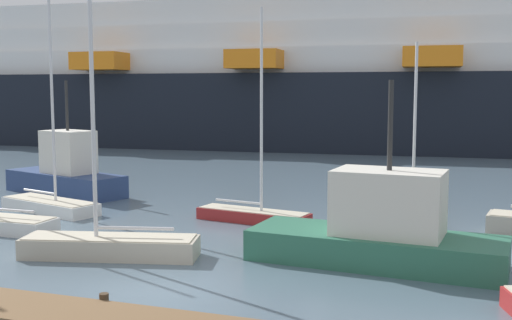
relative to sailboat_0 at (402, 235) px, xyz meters
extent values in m
plane|color=slate|center=(-6.26, -8.06, -0.40)|extent=(600.00, 600.00, 0.00)
cylinder|color=#423323|center=(-6.26, -10.91, 0.00)|extent=(0.24, 0.24, 0.80)
cube|color=navy|center=(-0.01, 0.00, -0.13)|extent=(4.77, 2.09, 0.53)
cube|color=beige|center=(-0.01, 0.00, 0.15)|extent=(4.57, 1.96, 0.04)
cylinder|color=silver|center=(0.36, -0.08, 3.71)|extent=(0.11, 0.11, 7.15)
cylinder|color=silver|center=(-0.66, 0.15, 0.48)|extent=(2.06, 0.53, 0.09)
cube|color=white|center=(-16.95, 1.16, -0.10)|extent=(5.80, 3.20, 0.58)
cube|color=beige|center=(-16.95, 1.16, 0.21)|extent=(5.55, 3.01, 0.04)
cylinder|color=silver|center=(-16.52, 1.04, 5.11)|extent=(0.13, 0.13, 9.85)
cylinder|color=silver|center=(-17.72, 1.40, 0.54)|extent=(2.43, 0.82, 0.11)
cylinder|color=silver|center=(-15.69, -3.11, 0.55)|extent=(2.37, 0.10, 0.10)
cube|color=maroon|center=(-6.82, 2.16, -0.14)|extent=(5.42, 2.15, 0.52)
cube|color=beige|center=(-6.82, 2.16, 0.14)|extent=(5.19, 2.01, 0.04)
cylinder|color=silver|center=(-6.40, 2.09, 4.61)|extent=(0.13, 0.13, 8.97)
cylinder|color=silver|center=(-7.57, 2.28, 0.47)|extent=(2.36, 0.49, 0.10)
cube|color=#BCB29E|center=(-9.63, -5.21, -0.04)|extent=(6.42, 3.01, 0.72)
cube|color=beige|center=(-9.63, -5.21, 0.34)|extent=(6.15, 2.83, 0.04)
cylinder|color=silver|center=(-10.12, -5.33, 4.73)|extent=(0.15, 0.15, 8.81)
cylinder|color=silver|center=(-8.76, -4.99, 0.67)|extent=(2.75, 0.79, 0.12)
cube|color=navy|center=(-19.51, 5.94, 0.23)|extent=(8.37, 4.84, 1.25)
cube|color=silver|center=(-19.13, 5.81, 2.05)|extent=(3.31, 2.68, 2.41)
cylinder|color=#262626|center=(-19.13, 5.81, 4.66)|extent=(0.16, 0.16, 2.80)
cube|color=#2D6B51|center=(-0.61, -2.98, 0.13)|extent=(8.79, 3.63, 1.06)
cube|color=silver|center=(-0.19, -3.02, 1.76)|extent=(3.77, 2.51, 2.19)
cylinder|color=#262626|center=(-0.19, -3.02, 4.35)|extent=(0.17, 0.17, 3.00)
cube|color=orange|center=(-33.13, 31.26, 8.40)|extent=(5.18, 4.16, 1.73)
cube|color=orange|center=(-17.14, 32.30, 8.40)|extent=(5.18, 4.16, 1.73)
cube|color=orange|center=(-1.15, 33.35, 8.40)|extent=(5.18, 4.16, 1.73)
camera|label=1|loc=(2.40, -24.33, 5.51)|focal=44.45mm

